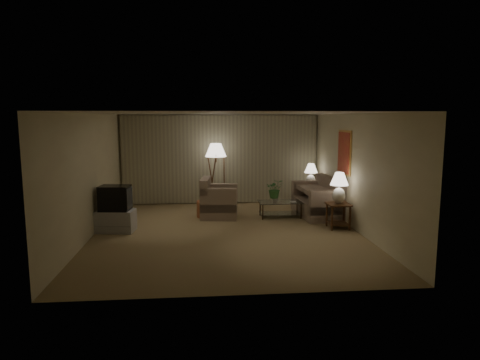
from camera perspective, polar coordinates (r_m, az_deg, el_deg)
The scene contains 16 objects.
ground at distance 9.87m, azimuth -1.73°, elevation -7.01°, with size 7.00×7.00×0.00m, color olive.
room_shell at distance 11.05m, azimuth -2.12°, elevation 3.86°, with size 6.04×7.02×2.72m.
sofa at distance 11.63m, azimuth 10.21°, elevation -2.72°, with size 1.93×1.11×0.81m.
armchair at distance 11.28m, azimuth -2.78°, elevation -2.91°, with size 1.19×1.15×0.82m.
side_table_near at distance 10.41m, azimuth 12.97°, elevation -4.09°, with size 0.52×0.52×0.60m.
side_table_far at distance 12.86m, azimuth 9.38°, elevation -1.69°, with size 0.48×0.41×0.60m.
table_lamp_near at distance 10.29m, azimuth 13.09°, elevation -0.67°, with size 0.43×0.43×0.74m.
table_lamp_far at distance 12.77m, azimuth 9.44°, elevation 0.95°, with size 0.39×0.39×0.67m.
coffee_table at distance 11.33m, azimuth 5.40°, elevation -3.58°, with size 1.15×0.62×0.41m.
tv_cabinet at distance 10.30m, azimuth -16.22°, elevation -5.25°, with size 0.90×0.63×0.50m, color #9B9B9E.
crt_tv at distance 10.19m, azimuth -16.34°, elevation -2.32°, with size 0.72×0.55×0.57m, color black.
floor_lamp at distance 12.42m, azimuth -3.22°, elevation 0.78°, with size 0.61×0.61×1.87m.
ottoman at distance 11.38m, azimuth -4.17°, elevation -3.85°, with size 0.64×0.64×0.43m, color #AB6539.
vase at distance 11.27m, azimuth 4.66°, elevation -2.54°, with size 0.14×0.14×0.15m, color silver.
flowers at distance 11.21m, azimuth 4.68°, elevation -0.92°, with size 0.45×0.39×0.50m, color #347232.
book at distance 11.26m, azimuth 6.75°, elevation -2.92°, with size 0.15×0.21×0.02m, color olive.
Camera 1 is at (-0.57, -9.50, 2.61)m, focal length 32.00 mm.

